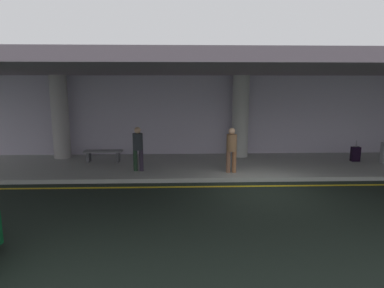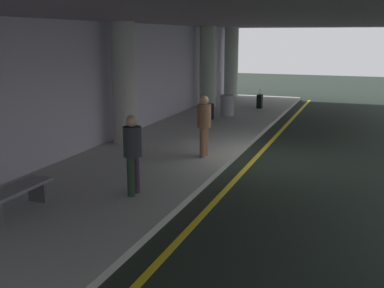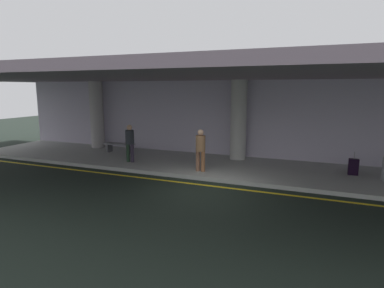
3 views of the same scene
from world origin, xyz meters
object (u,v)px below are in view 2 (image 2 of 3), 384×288
at_px(traveler_with_luggage, 204,122).
at_px(trash_bin_steel, 227,105).
at_px(bench_metal, 16,194).
at_px(suitcase_upright_secondary, 210,112).
at_px(suitcase_upright_primary, 260,101).
at_px(person_waiting_for_ride, 133,150).
at_px(support_column_center, 208,67).
at_px(support_column_right_mid, 231,63).
at_px(support_column_left_mid, 124,84).

relative_size(traveler_with_luggage, trash_bin_steel, 1.98).
bearing_deg(bench_metal, suitcase_upright_secondary, -1.55).
bearing_deg(traveler_with_luggage, suitcase_upright_secondary, -114.20).
xyz_separation_m(traveler_with_luggage, suitcase_upright_primary, (9.26, 0.47, -0.65)).
relative_size(person_waiting_for_ride, bench_metal, 1.05).
xyz_separation_m(support_column_center, person_waiting_for_ride, (-12.30, -2.48, -0.86)).
xyz_separation_m(suitcase_upright_primary, bench_metal, (-14.42, 1.48, 0.04)).
bearing_deg(trash_bin_steel, support_column_right_mid, 14.35).
distance_m(suitcase_upright_secondary, trash_bin_steel, 1.22).
height_order(suitcase_upright_secondary, bench_metal, suitcase_upright_secondary).
bearing_deg(traveler_with_luggage, trash_bin_steel, -119.92).
distance_m(support_column_left_mid, support_column_right_mid, 12.00).
height_order(traveler_with_luggage, trash_bin_steel, traveler_with_luggage).
xyz_separation_m(suitcase_upright_secondary, trash_bin_steel, (1.16, -0.37, 0.11)).
xyz_separation_m(support_column_center, support_column_right_mid, (4.00, 0.00, 0.00)).
height_order(traveler_with_luggage, bench_metal, traveler_with_luggage).
xyz_separation_m(suitcase_upright_primary, trash_bin_steel, (-2.50, 0.82, 0.11)).
bearing_deg(bench_metal, trash_bin_steel, -3.17).
height_order(support_column_left_mid, person_waiting_for_ride, support_column_left_mid).
bearing_deg(support_column_left_mid, support_column_center, 0.00).
bearing_deg(suitcase_upright_primary, trash_bin_steel, 143.16).
distance_m(person_waiting_for_ride, suitcase_upright_primary, 12.76).
bearing_deg(support_column_left_mid, trash_bin_steel, -14.61).
xyz_separation_m(person_waiting_for_ride, trash_bin_steel, (10.25, 0.93, -0.54)).
bearing_deg(trash_bin_steel, traveler_with_luggage, -169.18).
distance_m(support_column_left_mid, suitcase_upright_primary, 8.90).
height_order(support_column_right_mid, suitcase_upright_secondary, support_column_right_mid).
distance_m(suitcase_upright_primary, trash_bin_steel, 2.63).
distance_m(traveler_with_luggage, trash_bin_steel, 6.90).
distance_m(support_column_center, suitcase_upright_primary, 2.85).
height_order(person_waiting_for_ride, suitcase_upright_primary, person_waiting_for_ride).
bearing_deg(support_column_left_mid, traveler_with_luggage, -105.98).
distance_m(support_column_right_mid, trash_bin_steel, 6.41).
height_order(support_column_center, support_column_right_mid, same).
relative_size(support_column_center, support_column_right_mid, 1.00).
bearing_deg(support_column_right_mid, person_waiting_for_ride, -171.34).
distance_m(person_waiting_for_ride, suitcase_upright_secondary, 9.20).
relative_size(support_column_left_mid, person_waiting_for_ride, 2.17).
bearing_deg(traveler_with_luggage, suitcase_upright_primary, -127.83).
xyz_separation_m(person_waiting_for_ride, suitcase_upright_primary, (12.75, 0.11, -0.65)).
relative_size(support_column_center, person_waiting_for_ride, 2.17).
relative_size(support_column_center, suitcase_upright_primary, 4.06).
bearing_deg(suitcase_upright_primary, suitcase_upright_secondary, 143.30).
bearing_deg(support_column_right_mid, traveler_with_luggage, -167.50).
relative_size(support_column_center, bench_metal, 2.28).
xyz_separation_m(support_column_left_mid, person_waiting_for_ride, (-4.30, -2.48, -0.86)).
distance_m(support_column_center, support_column_right_mid, 4.00).
bearing_deg(suitcase_upright_primary, traveler_with_luggage, 164.25).
xyz_separation_m(support_column_left_mid, support_column_center, (8.00, 0.00, 0.00)).
bearing_deg(person_waiting_for_ride, trash_bin_steel, 169.79).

